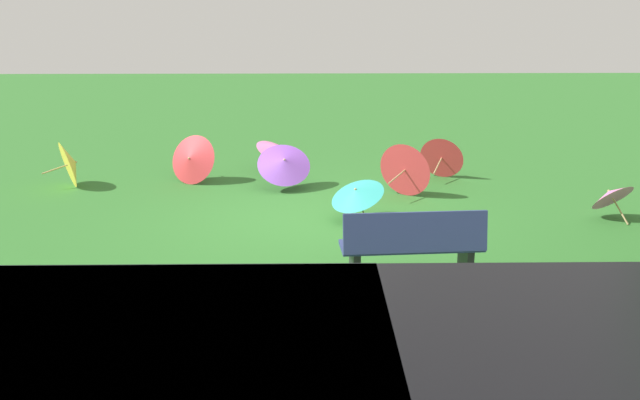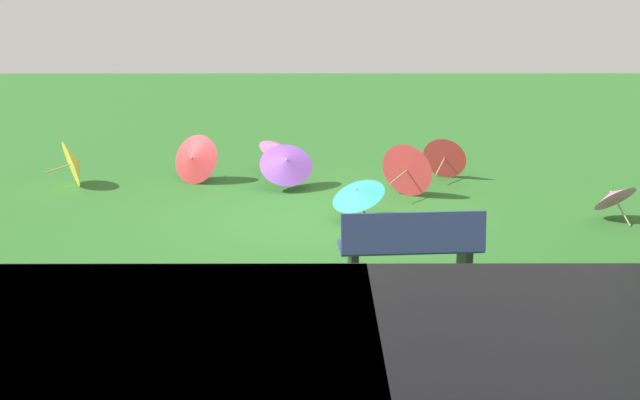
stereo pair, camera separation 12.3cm
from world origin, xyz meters
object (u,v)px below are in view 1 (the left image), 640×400
Objects in this scene: parasol_teal_0 at (357,193)px; parasol_pink_1 at (277,149)px; parasol_pink_0 at (611,195)px; parasol_red_0 at (442,156)px; parasol_yellow_1 at (72,164)px; parasol_red_2 at (407,169)px; parasol_red_3 at (191,159)px; park_bench at (412,246)px; parasol_purple_0 at (284,162)px.

parasol_teal_0 is 3.38m from parasol_pink_1.
parasol_red_0 is at bearing -51.62° from parasol_pink_0.
parasol_teal_0 is 1.25× the size of parasol_yellow_1.
parasol_red_2 is 5.64m from parasol_yellow_1.
parasol_red_0 is 0.86× the size of parasol_pink_1.
parasol_teal_0 is (3.71, 0.06, 0.06)m from parasol_pink_0.
parasol_red_3 is at bearing -19.18° from parasol_pink_0.
parasol_pink_0 is at bearing 128.38° from parasol_red_0.
parasol_red_0 is (-1.23, -5.03, -0.07)m from park_bench.
parasol_red_2 is at bearing -25.86° from parasol_pink_0.
parasol_pink_0 is at bearing 166.64° from parasol_yellow_1.
parasol_teal_0 is (0.47, -2.43, -0.03)m from park_bench.
parasol_teal_0 is at bearing 0.88° from parasol_pink_0.
parasol_pink_0 is at bearing -179.12° from parasol_teal_0.
parasol_pink_1 is at bearing -10.30° from parasol_red_0.
parasol_purple_0 is 0.91× the size of parasol_teal_0.
parasol_pink_1 is at bearing -31.73° from parasol_pink_0.
parasol_purple_0 is 0.99× the size of parasol_pink_1.
parasol_teal_0 is 1.08× the size of parasol_pink_1.
park_bench and parasol_red_2 have the same top height.
parasol_pink_1 is (2.97, -0.54, 0.03)m from parasol_red_0.
parasol_pink_0 is 0.83× the size of parasol_purple_0.
parasol_pink_0 is at bearing -142.41° from park_bench.
parasol_purple_0 is 3.61m from parasol_yellow_1.
park_bench is 4.53m from parasol_purple_0.
parasol_red_3 is 1.12× the size of parasol_yellow_1.
parasol_red_0 is at bearing -103.71° from park_bench.
parasol_pink_0 is at bearing 154.14° from parasol_red_2.
parasol_red_2 is (0.79, 1.18, 0.06)m from parasol_red_0.
parasol_red_3 is at bearing -40.16° from parasol_teal_0.
parasol_teal_0 is (-1.09, 1.81, -0.04)m from parasol_purple_0.
parasol_purple_0 is at bearing -20.11° from parasol_pink_0.
parasol_teal_0 is at bearing 139.84° from parasol_red_3.
parasol_red_0 reaches higher than parasol_teal_0.
parasol_purple_0 is at bearing -58.93° from parasol_teal_0.
parasol_red_2 is 0.91× the size of parasol_pink_1.
parasol_red_0 reaches higher than parasol_pink_0.
parasol_purple_0 is at bearing 97.55° from parasol_pink_1.
parasol_pink_1 is (1.27, -3.13, -0.01)m from parasol_teal_0.
park_bench reaches higher than parasol_pink_1.
parasol_red_3 is (6.42, -2.23, 0.06)m from parasol_pink_0.
parasol_yellow_1 is at bearing -3.80° from parasol_purple_0.
parasol_red_3 is 2.00m from parasol_yellow_1.
parasol_pink_0 is 8.64m from parasol_yellow_1.
parasol_red_2 reaches higher than parasol_yellow_1.
park_bench is at bearing 124.00° from parasol_red_3.
parasol_purple_0 is at bearing -69.78° from park_bench.
parasol_red_2 is at bearing 141.69° from parasol_pink_1.
park_bench is 1.87× the size of parasol_yellow_1.
parasol_red_0 is at bearing -123.20° from parasol_teal_0.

